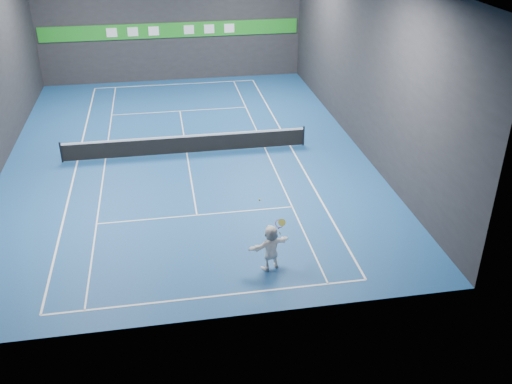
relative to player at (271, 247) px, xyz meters
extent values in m
plane|color=navy|center=(-2.32, 10.61, -0.88)|extent=(26.00, 26.00, 0.00)
cube|color=black|center=(-2.32, 23.61, 3.62)|extent=(18.00, 0.10, 9.00)
cube|color=black|center=(-2.32, -2.39, 3.62)|extent=(18.00, 0.10, 9.00)
cube|color=black|center=(6.68, 10.61, 3.62)|extent=(0.10, 26.00, 9.00)
cube|color=white|center=(-2.32, -1.28, -0.88)|extent=(10.98, 0.08, 0.01)
cube|color=white|center=(-2.32, 22.50, -0.88)|extent=(10.98, 0.08, 0.01)
cube|color=white|center=(-7.81, 10.61, -0.88)|extent=(0.08, 23.78, 0.01)
cube|color=white|center=(3.17, 10.61, -0.88)|extent=(0.08, 23.78, 0.01)
cube|color=white|center=(-6.43, 10.61, -0.88)|extent=(0.06, 23.78, 0.01)
cube|color=white|center=(1.79, 10.61, -0.88)|extent=(0.06, 23.78, 0.01)
cube|color=white|center=(-2.32, 4.21, -0.88)|extent=(8.23, 0.06, 0.01)
cube|color=white|center=(-2.32, 17.01, -0.88)|extent=(8.23, 0.06, 0.01)
cube|color=white|center=(-2.32, 10.61, -0.88)|extent=(0.06, 12.80, 0.01)
imported|color=white|center=(0.00, 0.00, 0.00)|extent=(1.71, 1.04, 1.76)
sphere|color=#E3F729|center=(-0.41, -0.01, 1.97)|extent=(0.07, 0.07, 0.07)
cylinder|color=black|center=(-8.52, 10.61, -0.34)|extent=(0.10, 0.10, 1.07)
cylinder|color=black|center=(3.88, 10.61, -0.34)|extent=(0.10, 0.10, 1.07)
cube|color=black|center=(-2.32, 10.61, -0.41)|extent=(12.40, 0.03, 0.86)
cube|color=white|center=(-2.32, 10.61, 0.07)|extent=(12.40, 0.04, 0.10)
cube|color=#1D8920|center=(-2.32, 23.55, 2.62)|extent=(17.64, 0.06, 1.00)
cube|color=white|center=(-6.32, 23.49, 2.62)|extent=(0.70, 0.04, 0.60)
cube|color=silver|center=(-4.92, 23.49, 2.62)|extent=(0.70, 0.04, 0.60)
cube|color=white|center=(-3.52, 23.49, 2.62)|extent=(0.70, 0.04, 0.60)
cube|color=silver|center=(-1.12, 23.49, 2.62)|extent=(0.70, 0.04, 0.60)
cube|color=white|center=(0.28, 23.49, 2.62)|extent=(0.70, 0.04, 0.60)
cube|color=white|center=(1.68, 23.49, 2.62)|extent=(0.70, 0.04, 0.60)
torus|color=red|center=(0.30, 0.05, 0.92)|extent=(0.42, 0.31, 0.33)
cylinder|color=#BEC445|center=(0.40, 0.05, 0.96)|extent=(0.38, 0.28, 0.27)
cylinder|color=red|center=(0.30, 0.05, 0.75)|extent=(0.08, 0.15, 0.16)
cylinder|color=#F4EC0C|center=(0.33, 0.03, 0.53)|extent=(0.12, 0.20, 0.22)
camera|label=1|loc=(-3.42, -16.55, 11.29)|focal=40.00mm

